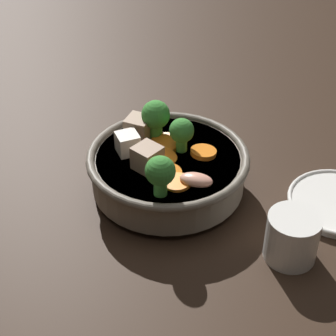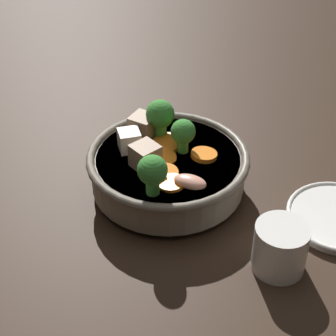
{
  "view_description": "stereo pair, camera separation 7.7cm",
  "coord_description": "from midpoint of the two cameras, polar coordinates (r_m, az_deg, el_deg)",
  "views": [
    {
      "loc": [
        0.41,
        0.46,
        0.51
      ],
      "look_at": [
        0.0,
        0.0,
        0.04
      ],
      "focal_mm": 60.0,
      "sensor_mm": 36.0,
      "label": 1
    },
    {
      "loc": [
        0.35,
        0.51,
        0.51
      ],
      "look_at": [
        0.0,
        0.0,
        0.04
      ],
      "focal_mm": 60.0,
      "sensor_mm": 36.0,
      "label": 2
    }
  ],
  "objects": [
    {
      "name": "ground_plane",
      "position": [
        0.8,
        -2.78,
        -2.3
      ],
      "size": [
        3.0,
        3.0,
        0.0
      ],
      "primitive_type": "plane",
      "color": "black"
    },
    {
      "name": "stirfry_bowl",
      "position": [
        0.77,
        -2.94,
        0.12
      ],
      "size": [
        0.22,
        0.22,
        0.12
      ],
      "color": "slate",
      "rests_on": "ground_plane"
    },
    {
      "name": "tea_cup",
      "position": [
        0.69,
        9.37,
        -7.05
      ],
      "size": [
        0.06,
        0.06,
        0.06
      ],
      "color": "white",
      "rests_on": "ground_plane"
    }
  ]
}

